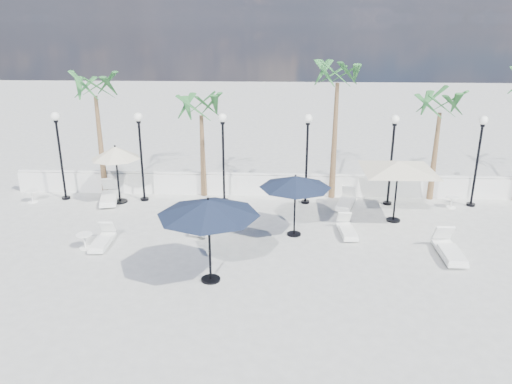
{
  "coord_description": "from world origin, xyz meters",
  "views": [
    {
      "loc": [
        -1.15,
        -13.7,
        7.5
      ],
      "look_at": [
        -1.98,
        3.51,
        1.5
      ],
      "focal_mm": 35.0,
      "sensor_mm": 36.0,
      "label": 1
    }
  ],
  "objects_px": {
    "lounger_1": "(102,240)",
    "lounger_5": "(346,202)",
    "lounger_3": "(347,230)",
    "parasol_cream_small": "(116,154)",
    "lounger_6": "(449,250)",
    "parasol_navy_mid": "(295,182)",
    "parasol_navy_left": "(208,208)",
    "lounger_0": "(109,196)",
    "lounger_2": "(211,222)",
    "parasol_cream_sq_a": "(399,161)",
    "lounger_4": "(215,221)"
  },
  "relations": [
    {
      "from": "lounger_1",
      "to": "lounger_5",
      "type": "xyz_separation_m",
      "value": [
        8.93,
        4.26,
        0.02
      ]
    },
    {
      "from": "lounger_3",
      "to": "parasol_cream_small",
      "type": "xyz_separation_m",
      "value": [
        -9.37,
        2.98,
        1.96
      ]
    },
    {
      "from": "lounger_6",
      "to": "parasol_navy_mid",
      "type": "xyz_separation_m",
      "value": [
        -5.1,
        1.57,
        1.78
      ]
    },
    {
      "from": "lounger_3",
      "to": "parasol_navy_left",
      "type": "relative_size",
      "value": 0.55
    },
    {
      "from": "parasol_navy_left",
      "to": "lounger_3",
      "type": "bearing_deg",
      "value": 38.43
    },
    {
      "from": "lounger_0",
      "to": "parasol_cream_small",
      "type": "xyz_separation_m",
      "value": [
        0.47,
        -0.02,
        1.91
      ]
    },
    {
      "from": "lounger_0",
      "to": "lounger_6",
      "type": "height_order",
      "value": "lounger_0"
    },
    {
      "from": "lounger_3",
      "to": "parasol_cream_small",
      "type": "relative_size",
      "value": 0.66
    },
    {
      "from": "lounger_1",
      "to": "lounger_6",
      "type": "bearing_deg",
      "value": -3.51
    },
    {
      "from": "lounger_2",
      "to": "lounger_6",
      "type": "bearing_deg",
      "value": 6.72
    },
    {
      "from": "lounger_2",
      "to": "parasol_navy_left",
      "type": "height_order",
      "value": "parasol_navy_left"
    },
    {
      "from": "lounger_5",
      "to": "lounger_1",
      "type": "bearing_deg",
      "value": -138.64
    },
    {
      "from": "lounger_0",
      "to": "lounger_3",
      "type": "xyz_separation_m",
      "value": [
        9.84,
        -3.01,
        -0.06
      ]
    },
    {
      "from": "lounger_0",
      "to": "lounger_3",
      "type": "distance_m",
      "value": 10.29
    },
    {
      "from": "lounger_2",
      "to": "parasol_navy_left",
      "type": "xyz_separation_m",
      "value": [
        0.53,
        -3.91,
        2.09
      ]
    },
    {
      "from": "lounger_2",
      "to": "lounger_5",
      "type": "xyz_separation_m",
      "value": [
        5.37,
        2.59,
        -0.03
      ]
    },
    {
      "from": "parasol_navy_left",
      "to": "parasol_cream_sq_a",
      "type": "xyz_separation_m",
      "value": [
        6.53,
        5.03,
        0.07
      ]
    },
    {
      "from": "lounger_6",
      "to": "lounger_3",
      "type": "bearing_deg",
      "value": 152.49
    },
    {
      "from": "lounger_3",
      "to": "lounger_0",
      "type": "bearing_deg",
      "value": 158.56
    },
    {
      "from": "lounger_3",
      "to": "lounger_2",
      "type": "bearing_deg",
      "value": 172.04
    },
    {
      "from": "lounger_2",
      "to": "lounger_3",
      "type": "xyz_separation_m",
      "value": [
        5.07,
        -0.31,
        -0.06
      ]
    },
    {
      "from": "lounger_0",
      "to": "lounger_4",
      "type": "distance_m",
      "value": 5.5
    },
    {
      "from": "lounger_2",
      "to": "parasol_cream_sq_a",
      "type": "height_order",
      "value": "parasol_cream_sq_a"
    },
    {
      "from": "lounger_0",
      "to": "parasol_navy_mid",
      "type": "bearing_deg",
      "value": -36.2
    },
    {
      "from": "parasol_navy_mid",
      "to": "parasol_cream_sq_a",
      "type": "relative_size",
      "value": 0.48
    },
    {
      "from": "parasol_navy_left",
      "to": "parasol_cream_sq_a",
      "type": "height_order",
      "value": "parasol_navy_left"
    },
    {
      "from": "lounger_0",
      "to": "lounger_4",
      "type": "height_order",
      "value": "lounger_0"
    },
    {
      "from": "lounger_3",
      "to": "parasol_cream_sq_a",
      "type": "xyz_separation_m",
      "value": [
        1.99,
        1.43,
        2.22
      ]
    },
    {
      "from": "lounger_2",
      "to": "lounger_4",
      "type": "height_order",
      "value": "lounger_2"
    },
    {
      "from": "lounger_5",
      "to": "parasol_navy_left",
      "type": "xyz_separation_m",
      "value": [
        -4.84,
        -6.5,
        2.13
      ]
    },
    {
      "from": "parasol_navy_mid",
      "to": "parasol_cream_small",
      "type": "bearing_deg",
      "value": 157.47
    },
    {
      "from": "lounger_3",
      "to": "parasol_navy_mid",
      "type": "distance_m",
      "value": 2.66
    },
    {
      "from": "lounger_6",
      "to": "lounger_4",
      "type": "bearing_deg",
      "value": 164.83
    },
    {
      "from": "lounger_3",
      "to": "parasol_cream_sq_a",
      "type": "distance_m",
      "value": 3.31
    },
    {
      "from": "lounger_0",
      "to": "lounger_2",
      "type": "relative_size",
      "value": 1.0
    },
    {
      "from": "lounger_4",
      "to": "lounger_2",
      "type": "bearing_deg",
      "value": -106.56
    },
    {
      "from": "lounger_0",
      "to": "lounger_1",
      "type": "distance_m",
      "value": 4.53
    },
    {
      "from": "lounger_4",
      "to": "parasol_navy_left",
      "type": "relative_size",
      "value": 0.62
    },
    {
      "from": "lounger_5",
      "to": "lounger_4",
      "type": "bearing_deg",
      "value": -140.09
    },
    {
      "from": "lounger_4",
      "to": "lounger_6",
      "type": "xyz_separation_m",
      "value": [
        8.07,
        -2.24,
        0.03
      ]
    },
    {
      "from": "parasol_navy_left",
      "to": "lounger_2",
      "type": "bearing_deg",
      "value": 97.69
    },
    {
      "from": "lounger_5",
      "to": "parasol_cream_sq_a",
      "type": "distance_m",
      "value": 3.13
    },
    {
      "from": "lounger_0",
      "to": "parasol_navy_left",
      "type": "distance_m",
      "value": 8.73
    },
    {
      "from": "lounger_1",
      "to": "parasol_cream_small",
      "type": "distance_m",
      "value": 4.83
    },
    {
      "from": "lounger_0",
      "to": "lounger_2",
      "type": "distance_m",
      "value": 5.48
    },
    {
      "from": "lounger_5",
      "to": "parasol_navy_mid",
      "type": "bearing_deg",
      "value": -110.93
    },
    {
      "from": "parasol_navy_mid",
      "to": "lounger_4",
      "type": "bearing_deg",
      "value": 167.34
    },
    {
      "from": "lounger_2",
      "to": "parasol_cream_small",
      "type": "relative_size",
      "value": 0.86
    },
    {
      "from": "lounger_3",
      "to": "parasol_cream_small",
      "type": "bearing_deg",
      "value": 157.88
    },
    {
      "from": "parasol_navy_mid",
      "to": "lounger_2",
      "type": "bearing_deg",
      "value": 172.53
    }
  ]
}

